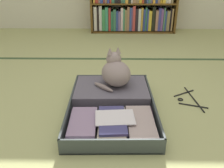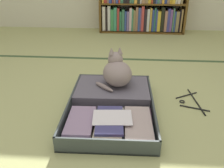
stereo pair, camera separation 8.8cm
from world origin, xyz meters
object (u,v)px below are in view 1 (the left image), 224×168
Objects in this scene: bookshelf at (133,5)px; black_cat at (115,72)px; open_suitcase at (112,104)px; clothes_hanger at (189,99)px.

bookshelf reaches higher than black_cat.
clothes_hanger is (0.59, 0.15, -0.04)m from open_suitcase.
clothes_hanger is (0.32, -2.07, -0.39)m from bookshelf.
black_cat is at bearing -97.03° from bookshelf.
clothes_hanger is at bearing -5.90° from black_cat.
bookshelf is 3.98× the size of black_cat.
black_cat reaches higher than open_suitcase.
open_suitcase is (-0.27, -2.22, -0.35)m from bookshelf.
bookshelf is at bearing 98.64° from clothes_hanger.
bookshelf reaches higher than clothes_hanger.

